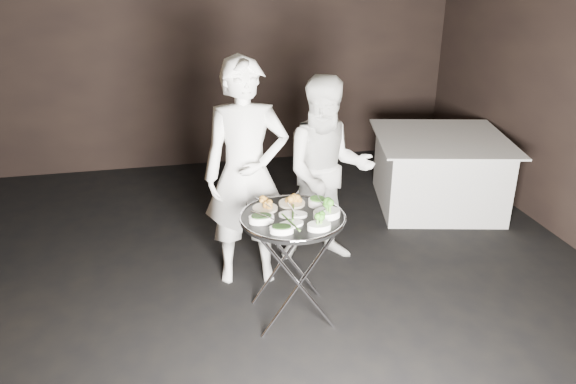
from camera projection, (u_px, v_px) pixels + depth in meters
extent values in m
cube|color=black|center=(265.00, 322.00, 4.21)|extent=(6.00, 7.00, 0.05)
cube|color=black|center=(212.00, 45.00, 6.78)|extent=(6.00, 0.05, 3.00)
cylinder|color=silver|center=(299.00, 285.00, 3.91)|extent=(0.55, 0.03, 0.81)
cylinder|color=silver|center=(299.00, 285.00, 3.91)|extent=(0.55, 0.03, 0.81)
cylinder|color=silver|center=(286.00, 255.00, 4.29)|extent=(0.55, 0.03, 0.81)
cylinder|color=silver|center=(286.00, 255.00, 4.29)|extent=(0.55, 0.03, 0.81)
cylinder|color=silver|center=(260.00, 226.00, 3.91)|extent=(0.02, 0.47, 0.02)
cylinder|color=silver|center=(324.00, 220.00, 4.00)|extent=(0.02, 0.47, 0.02)
cylinder|color=black|center=(293.00, 218.00, 3.94)|extent=(0.74, 0.74, 0.03)
torus|color=silver|center=(293.00, 216.00, 3.93)|extent=(0.75, 0.75, 0.02)
cylinder|color=beige|center=(265.00, 208.00, 4.03)|extent=(0.18, 0.18, 0.02)
cylinder|color=beige|center=(292.00, 203.00, 4.11)|extent=(0.19, 0.19, 0.02)
cylinder|color=white|center=(317.00, 202.00, 4.09)|extent=(0.13, 0.13, 0.05)
cylinder|color=silver|center=(263.00, 202.00, 4.02)|extent=(0.09, 0.20, 0.01)
cylinder|color=silver|center=(293.00, 197.00, 4.11)|extent=(0.13, 0.17, 0.01)
cylinder|color=silver|center=(320.00, 199.00, 4.07)|extent=(0.01, 0.21, 0.01)
cylinder|color=silver|center=(263.00, 215.00, 3.82)|extent=(0.14, 0.17, 0.01)
cylinder|color=silver|center=(325.00, 209.00, 3.91)|extent=(0.17, 0.13, 0.01)
cylinder|color=silver|center=(292.00, 209.00, 3.92)|extent=(0.03, 0.21, 0.01)
imported|color=white|center=(246.00, 175.00, 4.41)|extent=(0.71, 0.51, 1.84)
imported|color=white|center=(327.00, 172.00, 4.75)|extent=(0.86, 0.70, 1.64)
cube|color=silver|center=(438.00, 172.00, 5.97)|extent=(1.19, 1.19, 0.74)
cube|color=silver|center=(442.00, 138.00, 5.82)|extent=(1.34, 1.34, 0.02)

